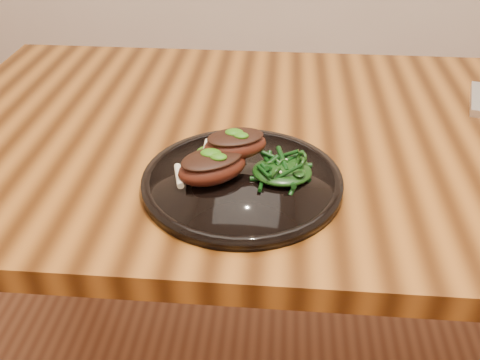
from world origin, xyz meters
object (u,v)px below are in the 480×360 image
object	(u,v)px
plate	(242,181)
greens_heap	(282,168)
desk	(354,171)
lamb_chop_front	(212,166)

from	to	relation	value
plate	greens_heap	bearing A→B (deg)	5.19
desk	lamb_chop_front	xyz separation A→B (m)	(-0.24, -0.20, 0.12)
desk	plate	xyz separation A→B (m)	(-0.20, -0.19, 0.09)
plate	greens_heap	size ratio (longest dim) A/B	3.37
desk	greens_heap	size ratio (longest dim) A/B	17.52
desk	lamb_chop_front	world-z (taller)	lamb_chop_front
desk	plate	distance (m)	0.29
greens_heap	desk	bearing A→B (deg)	53.12
lamb_chop_front	greens_heap	distance (m)	0.11
lamb_chop_front	desk	bearing A→B (deg)	39.52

